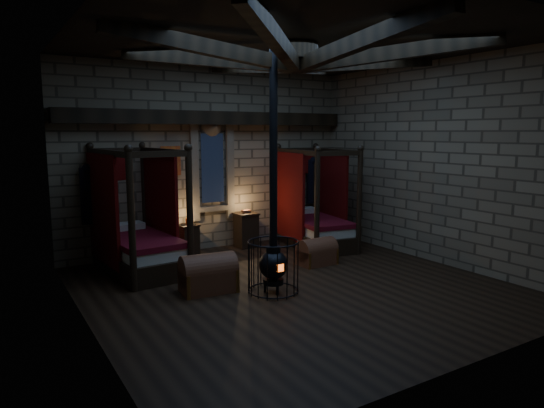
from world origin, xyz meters
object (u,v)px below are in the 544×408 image
trunk_left (208,274)px  stove (273,260)px  bed_right (314,222)px  bed_left (138,241)px  trunk_right (317,253)px

trunk_left → stove: 1.16m
bed_right → trunk_left: 4.06m
bed_right → stove: (-2.67, -2.46, -0.00)m
bed_left → bed_right: bed_left is taller
trunk_left → stove: stove is taller
bed_left → trunk_right: 3.63m
trunk_left → trunk_right: bearing=14.8°
bed_left → bed_right: 4.26m
trunk_right → trunk_left: bearing=-172.1°
bed_left → stove: (1.59, -2.53, -0.02)m
trunk_right → stove: size_ratio=0.19×
bed_right → bed_left: bearing=-171.9°
bed_right → trunk_left: bed_right is taller
trunk_right → stove: (-1.71, -1.04, 0.32)m
trunk_left → bed_left: bearing=114.7°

